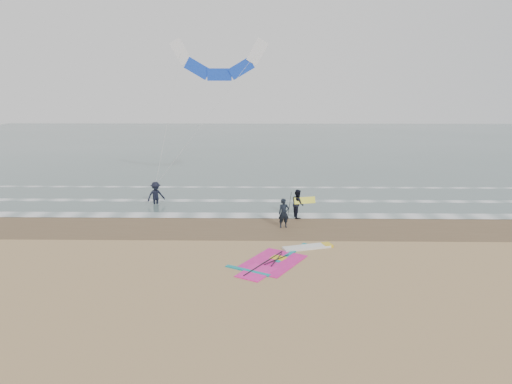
{
  "coord_description": "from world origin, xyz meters",
  "views": [
    {
      "loc": [
        -0.68,
        -18.46,
        7.42
      ],
      "look_at": [
        -1.06,
        5.0,
        2.2
      ],
      "focal_mm": 32.0,
      "sensor_mm": 36.0,
      "label": 1
    }
  ],
  "objects_px": {
    "person_standing": "(284,213)",
    "person_walking": "(298,204)",
    "person_wading": "(156,191)",
    "windsurf_rig": "(283,258)",
    "surf_kite": "(219,63)"
  },
  "relations": [
    {
      "from": "person_walking",
      "to": "person_wading",
      "type": "height_order",
      "value": "person_wading"
    },
    {
      "from": "person_standing",
      "to": "person_walking",
      "type": "xyz_separation_m",
      "value": [
        0.92,
        2.04,
        0.04
      ]
    },
    {
      "from": "person_wading",
      "to": "person_standing",
      "type": "bearing_deg",
      "value": -67.17
    },
    {
      "from": "person_standing",
      "to": "person_wading",
      "type": "relative_size",
      "value": 0.87
    },
    {
      "from": "windsurf_rig",
      "to": "person_walking",
      "type": "xyz_separation_m",
      "value": [
        1.15,
        6.86,
        0.82
      ]
    },
    {
      "from": "windsurf_rig",
      "to": "surf_kite",
      "type": "bearing_deg",
      "value": 106.21
    },
    {
      "from": "person_walking",
      "to": "person_wading",
      "type": "bearing_deg",
      "value": 59.51
    },
    {
      "from": "person_standing",
      "to": "person_walking",
      "type": "height_order",
      "value": "person_walking"
    },
    {
      "from": "windsurf_rig",
      "to": "person_standing",
      "type": "xyz_separation_m",
      "value": [
        0.22,
        4.81,
        0.79
      ]
    },
    {
      "from": "person_wading",
      "to": "surf_kite",
      "type": "bearing_deg",
      "value": 10.62
    },
    {
      "from": "person_walking",
      "to": "windsurf_rig",
      "type": "bearing_deg",
      "value": 158.76
    },
    {
      "from": "person_standing",
      "to": "person_wading",
      "type": "distance_m",
      "value": 9.77
    },
    {
      "from": "person_wading",
      "to": "surf_kite",
      "type": "xyz_separation_m",
      "value": [
        3.97,
        4.1,
        8.38
      ]
    },
    {
      "from": "person_wading",
      "to": "surf_kite",
      "type": "height_order",
      "value": "surf_kite"
    },
    {
      "from": "windsurf_rig",
      "to": "person_wading",
      "type": "distance_m",
      "value": 12.87
    }
  ]
}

